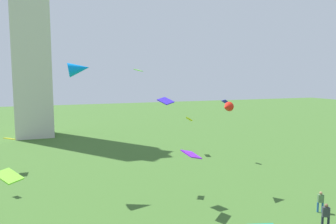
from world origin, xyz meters
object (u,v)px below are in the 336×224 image
object	(u,v)px
monument_obelisk	(30,7)
kite_flying_1	(9,176)
person_0	(320,201)
kite_flying_9	(138,70)
person_1	(326,214)
kite_flying_2	(166,101)
kite_flying_4	(189,119)
kite_flying_5	(10,139)
kite_flying_0	(79,69)
kite_flying_8	(227,107)
kite_flying_3	(225,101)
kite_flying_7	(192,154)

from	to	relation	value
monument_obelisk	kite_flying_1	distance (m)	44.09
person_0	kite_flying_1	bearing A→B (deg)	12.10
kite_flying_9	person_1	bearing A→B (deg)	-111.48
monument_obelisk	kite_flying_2	distance (m)	40.56
kite_flying_4	kite_flying_5	bearing A→B (deg)	-67.61
person_0	person_1	distance (m)	2.93
person_1	kite_flying_0	size ratio (longest dim) A/B	0.88
kite_flying_5	kite_flying_4	bearing A→B (deg)	98.93
kite_flying_8	kite_flying_5	bearing A→B (deg)	-163.84
kite_flying_3	kite_flying_8	world-z (taller)	kite_flying_8
person_1	kite_flying_1	bearing A→B (deg)	-167.83
kite_flying_7	kite_flying_1	bearing A→B (deg)	149.00
monument_obelisk	kite_flying_8	distance (m)	43.52
person_0	kite_flying_4	distance (m)	22.31
kite_flying_5	kite_flying_1	bearing A→B (deg)	12.53
kite_flying_2	person_0	bearing A→B (deg)	31.13
kite_flying_3	kite_flying_5	distance (m)	26.39
kite_flying_3	kite_flying_8	size ratio (longest dim) A/B	0.51
kite_flying_2	kite_flying_5	world-z (taller)	kite_flying_2
kite_flying_1	kite_flying_3	xyz separation A→B (m)	(24.17, 13.59, 3.21)
person_1	kite_flying_4	size ratio (longest dim) A/B	1.07
kite_flying_9	person_0	bearing A→B (deg)	-101.68
person_1	kite_flying_2	world-z (taller)	kite_flying_2
kite_flying_2	kite_flying_7	bearing A→B (deg)	-9.39
kite_flying_0	kite_flying_9	xyz separation A→B (m)	(5.61, -0.20, -0.11)
monument_obelisk	kite_flying_8	size ratio (longest dim) A/B	28.71
kite_flying_5	kite_flying_7	size ratio (longest dim) A/B	0.84
kite_flying_2	kite_flying_1	bearing A→B (deg)	-93.74
monument_obelisk	kite_flying_5	xyz separation A→B (m)	(-1.99, -22.66, -19.21)
person_1	kite_flying_4	distance (m)	24.47
kite_flying_0	kite_flying_5	distance (m)	13.89
person_1	kite_flying_2	size ratio (longest dim) A/B	1.21
monument_obelisk	kite_flying_7	distance (m)	45.62
person_0	kite_flying_1	distance (m)	23.22
monument_obelisk	kite_flying_5	world-z (taller)	monument_obelisk
monument_obelisk	kite_flying_0	size ratio (longest dim) A/B	21.84
kite_flying_2	kite_flying_9	bearing A→B (deg)	177.14
kite_flying_5	kite_flying_9	distance (m)	17.48
person_1	kite_flying_0	xyz separation A→B (m)	(-15.39, 14.26, 10.50)
person_0	kite_flying_9	world-z (taller)	kite_flying_9
kite_flying_1	kite_flying_5	size ratio (longest dim) A/B	1.18
monument_obelisk	kite_flying_4	distance (m)	35.24
kite_flying_4	kite_flying_8	distance (m)	15.47
kite_flying_3	monument_obelisk	bearing A→B (deg)	-146.29
kite_flying_1	kite_flying_9	size ratio (longest dim) A/B	1.61
person_0	kite_flying_3	world-z (taller)	kite_flying_3
kite_flying_4	person_1	bearing A→B (deg)	19.61
kite_flying_4	kite_flying_9	world-z (taller)	kite_flying_9
kite_flying_7	kite_flying_4	bearing A→B (deg)	33.83
person_0	kite_flying_0	world-z (taller)	kite_flying_0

